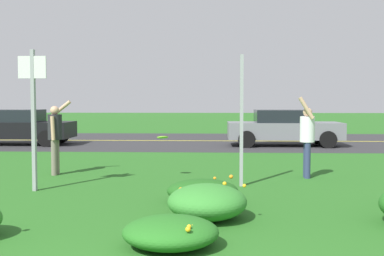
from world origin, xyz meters
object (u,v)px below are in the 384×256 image
at_px(sign_post_near_path, 33,106).
at_px(person_thrower_dark_shirt, 55,133).
at_px(sign_post_by_roadside, 241,121).
at_px(car_gray_center_right, 283,127).
at_px(person_catcher_white_shirt, 307,136).
at_px(frisbee_lime, 163,137).
at_px(car_black_center_left, 17,127).

relative_size(sign_post_near_path, person_thrower_dark_shirt, 1.55).
height_order(sign_post_by_roadside, person_thrower_dark_shirt, sign_post_by_roadside).
xyz_separation_m(person_thrower_dark_shirt, car_gray_center_right, (6.66, 7.86, -0.28)).
xyz_separation_m(sign_post_by_roadside, person_catcher_white_shirt, (1.60, 1.16, -0.39)).
height_order(person_thrower_dark_shirt, person_catcher_white_shirt, person_catcher_white_shirt).
bearing_deg(person_catcher_white_shirt, person_thrower_dark_shirt, 178.23).
xyz_separation_m(sign_post_near_path, frisbee_lime, (2.40, 1.76, -0.75)).
bearing_deg(sign_post_by_roadside, car_gray_center_right, 76.51).
bearing_deg(person_thrower_dark_shirt, car_black_center_left, 118.57).
relative_size(person_catcher_white_shirt, frisbee_lime, 7.15).
bearing_deg(car_black_center_left, person_thrower_dark_shirt, -61.43).
bearing_deg(frisbee_lime, person_thrower_dark_shirt, 173.29).
relative_size(sign_post_by_roadside, car_gray_center_right, 0.62).
height_order(sign_post_by_roadside, car_gray_center_right, sign_post_by_roadside).
bearing_deg(sign_post_near_path, frisbee_lime, 36.30).
xyz_separation_m(sign_post_near_path, car_black_center_left, (-4.55, 9.94, -0.96)).
bearing_deg(sign_post_near_path, sign_post_by_roadside, 9.90).
bearing_deg(person_thrower_dark_shirt, sign_post_by_roadside, -16.81).
bearing_deg(person_catcher_white_shirt, car_gray_center_right, 85.68).
xyz_separation_m(sign_post_near_path, car_gray_center_right, (6.39, 9.94, -0.96)).
bearing_deg(frisbee_lime, person_catcher_white_shirt, 2.16).
distance_m(sign_post_by_roadside, person_thrower_dark_shirt, 4.67).
relative_size(person_thrower_dark_shirt, car_black_center_left, 0.41).
bearing_deg(car_black_center_left, frisbee_lime, -49.62).
bearing_deg(car_gray_center_right, sign_post_near_path, -122.75).
height_order(person_catcher_white_shirt, car_black_center_left, person_catcher_white_shirt).
height_order(sign_post_near_path, car_gray_center_right, sign_post_near_path).
relative_size(sign_post_near_path, car_gray_center_right, 0.63).
height_order(person_thrower_dark_shirt, car_black_center_left, person_thrower_dark_shirt).
bearing_deg(car_gray_center_right, person_catcher_white_shirt, -94.32).
height_order(car_black_center_left, car_gray_center_right, same).
relative_size(sign_post_by_roadside, car_black_center_left, 0.62).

